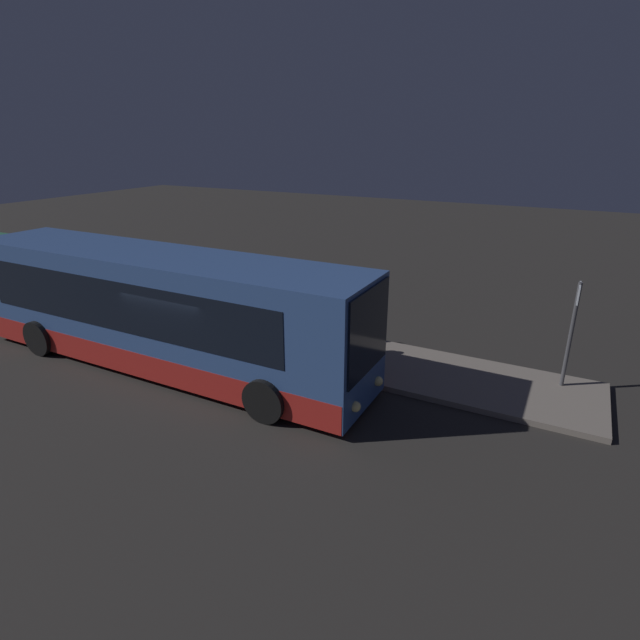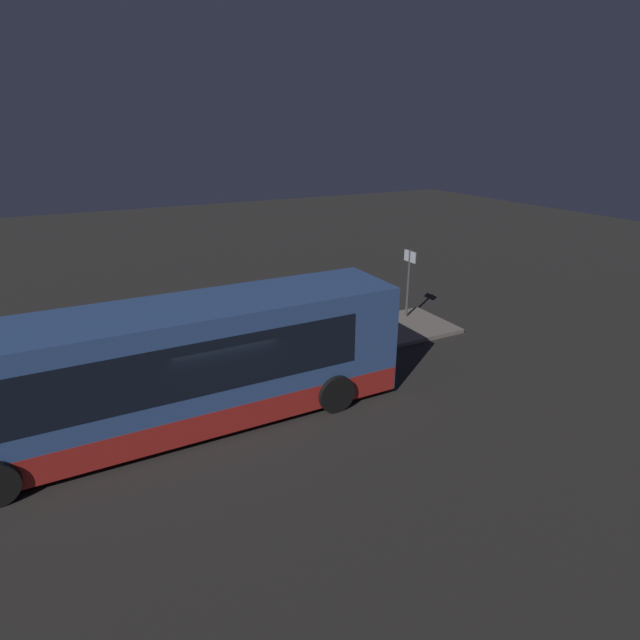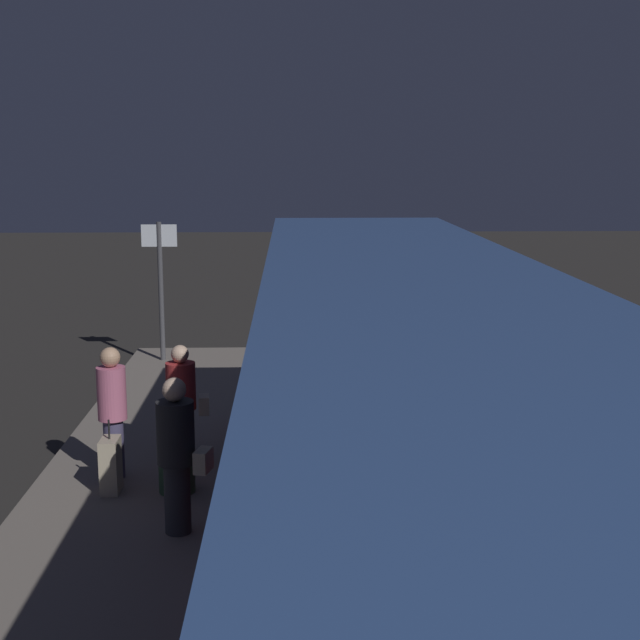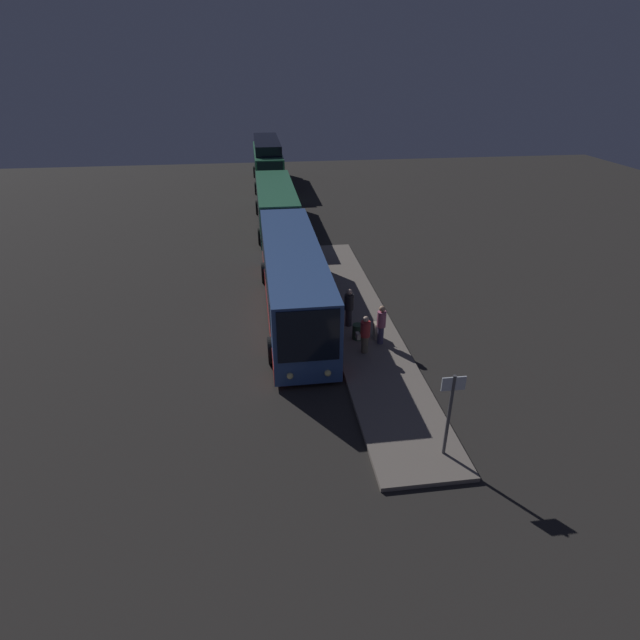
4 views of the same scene
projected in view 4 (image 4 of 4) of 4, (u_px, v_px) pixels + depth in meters
ground at (291, 325)px, 22.19m from camera, size 80.00×80.00×0.00m
platform at (358, 319)px, 22.51m from camera, size 20.00×2.84×0.15m
bus_lead at (293, 280)px, 22.59m from camera, size 12.46×2.74×3.25m
bus_second at (276, 206)px, 34.73m from camera, size 11.09×2.80×2.83m
bus_third at (268, 164)px, 46.49m from camera, size 11.29×2.72×4.00m
passenger_boarding at (349, 306)px, 21.42m from camera, size 0.49×0.64×1.73m
passenger_waiting at (365, 333)px, 19.47m from camera, size 0.43×0.59×1.58m
passenger_with_bags at (381, 323)px, 20.06m from camera, size 0.51×0.51×1.69m
suitcase at (376, 330)px, 20.75m from camera, size 0.38×0.21×0.91m
sign_post at (450, 406)px, 13.97m from camera, size 0.10×0.69×2.74m
trash_bin at (358, 332)px, 20.67m from camera, size 0.44×0.44×0.65m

